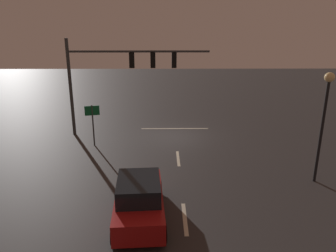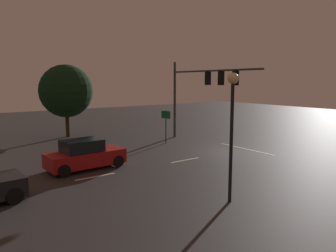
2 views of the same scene
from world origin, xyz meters
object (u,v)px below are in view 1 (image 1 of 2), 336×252
at_px(street_lamp_left_kerb, 325,108).
at_px(route_sign, 92,117).
at_px(traffic_signal_assembly, 121,68).
at_px(car_approaching, 139,199).

relative_size(street_lamp_left_kerb, route_sign, 2.00).
relative_size(traffic_signal_assembly, street_lamp_left_kerb, 1.79).
xyz_separation_m(traffic_signal_assembly, route_sign, (1.60, 2.31, -2.71)).
bearing_deg(route_sign, car_approaching, 113.32).
bearing_deg(traffic_signal_assembly, route_sign, 55.25).
bearing_deg(route_sign, street_lamp_left_kerb, 156.57).
distance_m(street_lamp_left_kerb, route_sign, 12.94).
bearing_deg(street_lamp_left_kerb, route_sign, -23.43).
bearing_deg(street_lamp_left_kerb, car_approaching, 19.82).
bearing_deg(street_lamp_left_kerb, traffic_signal_assembly, -36.08).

